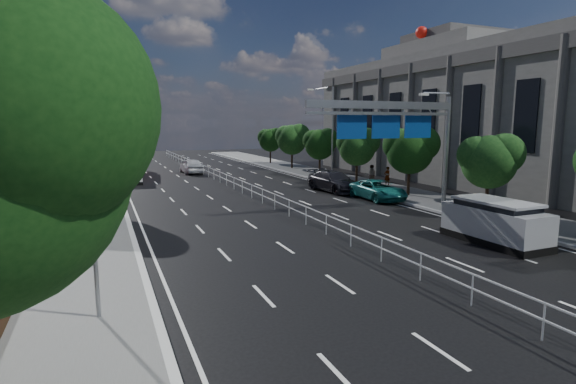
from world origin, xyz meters
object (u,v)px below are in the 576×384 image
red_bus (128,160)px  white_minivan (132,173)px  pedestrian_a (387,176)px  silver_minivan (495,222)px  toilet_sign (74,220)px  parked_car_dark (334,181)px  overhead_gantry (398,122)px  pedestrian_b (371,176)px  near_car_silver (191,166)px  near_car_dark (121,155)px  parked_car_teal (378,190)px

red_bus → white_minivan: bearing=-84.3°
pedestrian_a → silver_minivan: bearing=66.0°
toilet_sign → parked_car_dark: 26.40m
overhead_gantry → silver_minivan: overhead_gantry is taller
pedestrian_a → pedestrian_b: bearing=-8.2°
red_bus → parked_car_dark: size_ratio=1.81×
near_car_silver → near_car_dark: near_car_silver is taller
near_car_silver → pedestrian_a: (13.76, -17.39, 0.13)m
red_bus → pedestrian_a: size_ratio=6.28×
toilet_sign → silver_minivan: bearing=6.5°
near_car_dark → overhead_gantry: bearing=104.0°
overhead_gantry → parked_car_teal: size_ratio=2.01×
toilet_sign → near_car_dark: toilet_sign is taller
pedestrian_b → parked_car_dark: bearing=34.7°
white_minivan → pedestrian_b: size_ratio=2.30×
silver_minivan → near_car_silver: bearing=101.3°
white_minivan → near_car_silver: bearing=45.3°
silver_minivan → overhead_gantry: bearing=87.4°
parked_car_teal → white_minivan: bearing=133.7°
overhead_gantry → white_minivan: size_ratio=2.41×
overhead_gantry → red_bus: 31.76m
near_car_silver → toilet_sign: bearing=73.7°
overhead_gantry → near_car_dark: overhead_gantry is taller
silver_minivan → parked_car_dark: 17.02m
red_bus → pedestrian_b: size_ratio=5.59×
toilet_sign → pedestrian_b: toilet_sign is taller
pedestrian_a → pedestrian_b: pedestrian_b is taller
red_bus → silver_minivan: 38.78m
near_car_dark → near_car_silver: bearing=104.5°
pedestrian_b → near_car_silver: bearing=-28.6°
red_bus → parked_car_dark: (14.76, -19.16, -0.75)m
white_minivan → near_car_dark: bearing=93.2°
parked_car_dark → white_minivan: bearing=134.9°
parked_car_dark → pedestrian_b: (3.92, 0.58, 0.24)m
overhead_gantry → pedestrian_a: (6.02, 9.42, -4.64)m
red_bus → pedestrian_a: bearing=-36.0°
parked_car_teal → parked_car_dark: bearing=102.4°
near_car_dark → parked_car_dark: parked_car_dark is taller
toilet_sign → white_minivan: toilet_sign is taller
silver_minivan → pedestrian_a: bearing=69.4°
white_minivan → near_car_dark: 27.26m
white_minivan → pedestrian_a: size_ratio=2.59×
silver_minivan → parked_car_dark: (0.76, 17.00, -0.17)m
red_bus → silver_minivan: red_bus is taller
parked_car_dark → overhead_gantry: bearing=-99.7°
overhead_gantry → near_car_silver: 28.31m
red_bus → parked_car_dark: 24.19m
near_car_dark → silver_minivan: bearing=101.5°
red_bus → near_car_silver: (6.50, -1.30, -0.74)m
near_car_silver → parked_car_dark: size_ratio=0.86×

